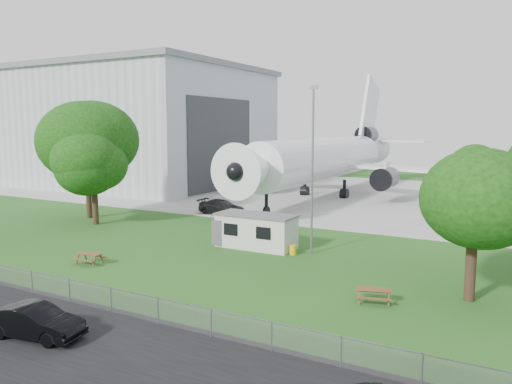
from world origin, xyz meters
The scene contains 15 objects.
ground centered at (0.00, 0.00, 0.00)m, with size 160.00×160.00×0.00m, color #316923.
concrete_apron centered at (0.00, 38.00, 0.01)m, with size 120.00×46.00×0.03m, color #B7B7B2.
hangar centered at (-37.97, 36.00, 9.41)m, with size 43.00×31.00×18.55m.
airliner centered at (-2.00, 35.86, 5.27)m, with size 46.36×47.73×17.69m.
site_cabin centered at (3.77, 5.88, 1.31)m, with size 6.76×2.72×2.62m.
picnic_west centered at (-3.87, -3.64, 0.00)m, with size 1.80×1.50×0.76m, color brown, non-canonical shape.
picnic_east centered at (15.06, -1.72, 0.00)m, with size 1.80×1.50×0.76m, color brown, non-canonical shape.
fence centered at (0.00, -9.50, 0.00)m, with size 58.00×0.04×1.30m, color gray.
lamp_mast centered at (8.20, 6.20, 6.00)m, with size 0.16×0.16×12.00m, color slate.
tree_west_big centered at (-17.30, 8.73, 7.67)m, with size 9.53×9.53×12.44m.
tree_west_small centered at (-14.11, 6.57, 5.60)m, with size 6.64×6.64×8.93m.
tree_east_front centered at (19.45, 1.08, 5.28)m, with size 6.45×6.45×8.52m.
tree_far_apron centered at (16.96, 29.43, 4.96)m, with size 5.75×5.75×7.86m.
car_centre_sedan centered at (3.30, -13.32, 0.73)m, with size 1.54×4.42×1.46m, color black.
car_apron_van centered at (-6.48, 16.92, 0.77)m, with size 2.15×5.30×1.54m, color black.
Camera 1 is at (21.92, -26.94, 9.23)m, focal length 35.00 mm.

